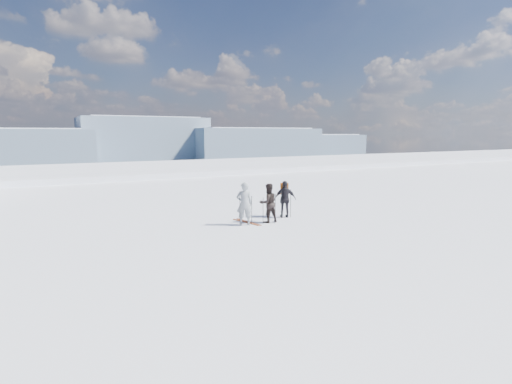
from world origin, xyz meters
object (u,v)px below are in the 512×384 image
Objects in this scene: skier_grey at (244,204)px; skier_pack at (285,199)px; skier_dark at (268,203)px; skis_loose at (247,222)px.

skier_grey is 1.07× the size of skier_pack.
skier_dark reaches higher than skis_loose.
skier_pack is at bearing -147.67° from skier_grey.
skis_loose is at bearing 27.22° from skier_pack.
skis_loose is (0.34, 0.39, -0.89)m from skier_grey.
skier_pack reaches higher than skis_loose.
skier_dark is 1.00× the size of skis_loose.
skier_grey is 1.14m from skier_dark.
skier_grey reaches higher than skis_loose.
skier_dark is at bearing -27.09° from skis_loose.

